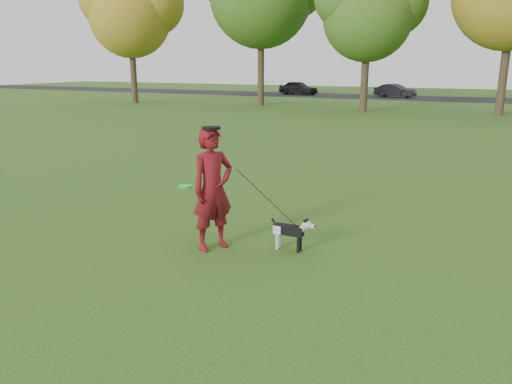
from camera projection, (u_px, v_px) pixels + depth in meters
The scene contains 7 objects.
ground at pixel (243, 249), 8.46m from camera, with size 120.00×120.00×0.00m, color #285116.
road at pixel (447, 99), 43.52m from camera, with size 120.00×7.00×0.02m, color black.
man at pixel (213, 189), 8.27m from camera, with size 0.75×0.49×2.06m, color #5B0D19.
dog at pixel (292, 230), 8.32m from camera, with size 0.79×0.16×0.60m.
car_left at pixel (298, 88), 49.04m from camera, with size 1.57×3.89×1.33m, color black.
car_mid at pixel (395, 91), 45.22m from camera, with size 1.27×3.65×1.20m, color black.
man_held_items at pixel (267, 199), 8.09m from camera, with size 1.95×0.66×1.67m.
Camera 1 is at (3.57, -7.10, 3.07)m, focal length 35.00 mm.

